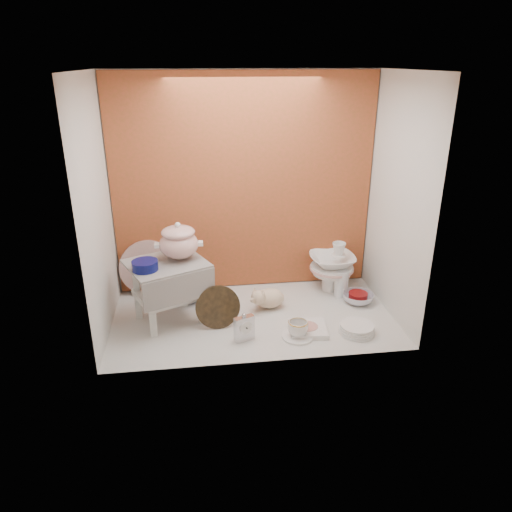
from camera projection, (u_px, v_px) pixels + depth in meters
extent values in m
plane|color=silver|center=(253.00, 317.00, 3.12)|extent=(1.80, 1.80, 0.00)
cube|color=#B0482C|center=(244.00, 185.00, 3.29)|extent=(1.80, 0.06, 1.50)
cube|color=silver|center=(96.00, 212.00, 2.72)|extent=(0.06, 1.00, 1.50)
cube|color=silver|center=(398.00, 200.00, 2.94)|extent=(0.06, 1.00, 1.50)
cube|color=white|center=(253.00, 70.00, 2.54)|extent=(1.80, 1.00, 0.06)
cylinder|color=#0B1053|center=(145.00, 265.00, 2.82)|extent=(0.20, 0.20, 0.06)
imported|color=silver|center=(188.00, 284.00, 3.29)|extent=(0.26, 0.26, 0.24)
cube|color=silver|center=(244.00, 327.00, 2.83)|extent=(0.13, 0.08, 0.18)
ellipsoid|color=beige|center=(270.00, 298.00, 3.20)|extent=(0.27, 0.20, 0.15)
cylinder|color=white|center=(298.00, 336.00, 2.89)|extent=(0.24, 0.24, 0.01)
imported|color=white|center=(298.00, 328.00, 2.86)|extent=(0.15, 0.15, 0.10)
cube|color=white|center=(308.00, 329.00, 2.95)|extent=(0.25, 0.25, 0.03)
cylinder|color=white|center=(357.00, 329.00, 2.92)|extent=(0.25, 0.25, 0.06)
imported|color=silver|center=(358.00, 298.00, 3.29)|extent=(0.28, 0.28, 0.07)
cylinder|color=silver|center=(341.00, 283.00, 3.36)|extent=(0.12, 0.12, 0.19)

